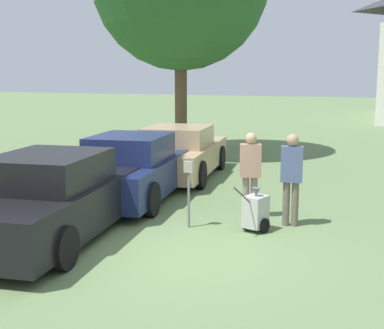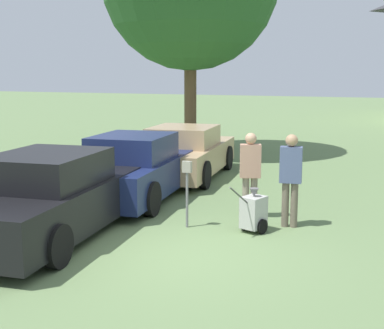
# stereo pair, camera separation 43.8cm
# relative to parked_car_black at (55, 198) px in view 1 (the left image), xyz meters

# --- Properties ---
(ground_plane) EXTENTS (120.00, 120.00, 0.00)m
(ground_plane) POSITION_rel_parked_car_black_xyz_m (2.43, -0.08, -0.72)
(ground_plane) COLOR #607A4C
(parked_car_black) EXTENTS (2.56, 5.26, 1.57)m
(parked_car_black) POSITION_rel_parked_car_black_xyz_m (0.00, 0.00, 0.00)
(parked_car_black) COLOR black
(parked_car_black) RESTS_ON ground_plane
(parked_car_navy) EXTENTS (2.44, 4.84, 1.55)m
(parked_car_navy) POSITION_rel_parked_car_black_xyz_m (-0.00, 3.15, -0.00)
(parked_car_navy) COLOR #19234C
(parked_car_navy) RESTS_ON ground_plane
(parked_car_tan) EXTENTS (2.54, 4.90, 1.47)m
(parked_car_tan) POSITION_rel_parked_car_black_xyz_m (-0.00, 6.07, -0.03)
(parked_car_tan) COLOR tan
(parked_car_tan) RESTS_ON ground_plane
(parking_meter) EXTENTS (0.18, 0.09, 1.31)m
(parking_meter) POSITION_rel_parked_car_black_xyz_m (2.09, 1.40, 0.19)
(parking_meter) COLOR slate
(parking_meter) RESTS_ON ground_plane
(person_worker) EXTENTS (0.47, 0.36, 1.78)m
(person_worker) POSITION_rel_parked_car_black_xyz_m (3.02, 2.51, 0.30)
(person_worker) COLOR gray
(person_worker) RESTS_ON ground_plane
(person_supervisor) EXTENTS (0.45, 0.28, 1.82)m
(person_supervisor) POSITION_rel_parked_car_black_xyz_m (3.92, 2.21, 0.33)
(person_supervisor) COLOR #665B4C
(person_supervisor) RESTS_ON ground_plane
(equipment_cart) EXTENTS (0.53, 1.00, 1.00)m
(equipment_cart) POSITION_rel_parked_car_black_xyz_m (3.36, 1.61, -0.33)
(equipment_cart) COLOR #B2B2AD
(equipment_cart) RESTS_ON ground_plane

